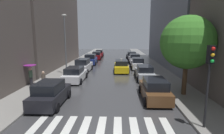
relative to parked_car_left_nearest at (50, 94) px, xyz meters
The scene contains 23 objects.
ground_plane 19.12m from the parked_car_left_nearest, 78.03° to the left, with size 28.00×72.00×0.04m, color #39393C.
sidewalk_left 18.87m from the parked_car_left_nearest, 97.74° to the left, with size 3.00×72.00×0.15m, color gray.
sidewalk_right 21.43m from the parked_car_left_nearest, 60.75° to the left, with size 3.00×72.00×0.15m, color gray.
crosswalk_stripes 4.99m from the parked_car_left_nearest, 36.51° to the right, with size 7.65×2.20×0.01m.
building_left_mid 20.06m from the parked_car_left_nearest, 112.40° to the left, with size 6.00×20.22×17.28m, color #564C47.
building_right_mid 24.75m from the parked_car_left_nearest, 50.58° to the left, with size 6.00×21.95×16.76m, color slate.
parked_car_left_nearest is the anchor object (origin of this frame).
parked_car_left_second 6.77m from the parked_car_left_nearest, 89.07° to the left, with size 2.17×4.42×1.56m.
parked_car_left_third 11.98m from the parked_car_left_nearest, 90.02° to the left, with size 2.15×4.67×1.81m.
parked_car_left_fourth 18.53m from the parked_car_left_nearest, 89.98° to the left, with size 2.22×4.35×1.78m.
parked_car_left_fifth 25.17m from the parked_car_left_nearest, 89.43° to the left, with size 2.18×4.28×1.63m.
parked_car_left_sixth 30.57m from the parked_car_left_nearest, 89.51° to the left, with size 2.08×4.10×1.58m.
parked_car_right_nearest 7.85m from the parked_car_left_nearest, 10.50° to the left, with size 2.05×4.54×1.65m.
parked_car_right_second 11.30m from the parked_car_left_nearest, 45.74° to the left, with size 2.00×4.75×1.57m.
parked_car_right_third 16.52m from the parked_car_left_nearest, 61.87° to the left, with size 2.02×4.01×1.67m.
parked_car_right_fourth 21.42m from the parked_car_left_nearest, 68.65° to the left, with size 2.14×4.11×1.70m.
parked_car_right_fifth 27.27m from the parked_car_left_nearest, 73.60° to the left, with size 2.19×4.58×1.55m.
taxi_midroad 13.32m from the parked_car_left_nearest, 66.60° to the left, with size 2.11×4.70×1.81m.
pedestrian_foreground 5.69m from the parked_car_left_nearest, 129.47° to the left, with size 1.16×1.16×2.01m.
pedestrian_near_tree 3.92m from the parked_car_left_nearest, 119.41° to the left, with size 0.36×0.36×1.61m.
street_tree_right 11.13m from the parked_car_left_nearest, 12.34° to the left, with size 4.22×4.22×6.36m.
traffic_light_right_corner 10.24m from the parked_car_left_nearest, 18.62° to the right, with size 0.30×0.42×4.30m.
lamp_post_left 10.16m from the parked_car_left_nearest, 99.60° to the left, with size 0.60×0.28×7.29m.
Camera 1 is at (0.91, -6.61, 4.90)m, focal length 28.22 mm.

